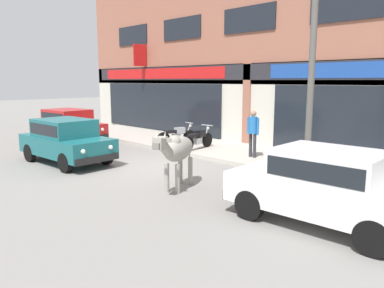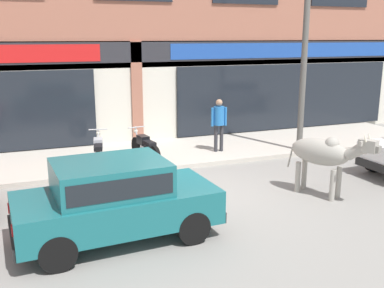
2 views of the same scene
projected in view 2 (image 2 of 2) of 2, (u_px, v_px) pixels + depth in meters
name	position (u px, v px, depth m)	size (l,w,h in m)	color
ground_plane	(199.00, 197.00, 10.15)	(90.00, 90.00, 0.00)	gray
sidewalk	(152.00, 154.00, 13.60)	(19.00, 3.25, 0.12)	#B7AFA3
shop_building	(133.00, 20.00, 14.37)	(23.00, 1.40, 8.52)	#9E604C
cow	(324.00, 153.00, 10.04)	(1.17, 1.99, 1.61)	#9E998E
car_0	(115.00, 197.00, 7.87)	(3.69, 1.81, 1.46)	black
motorcycle_0	(99.00, 151.00, 12.22)	(0.62, 1.80, 0.88)	black
motorcycle_1	(145.00, 147.00, 12.59)	(0.54, 1.80, 0.88)	black
pedestrian	(219.00, 120.00, 13.49)	(0.50, 0.32, 1.60)	#2D2D33
utility_pole	(304.00, 67.00, 13.32)	(0.18, 0.18, 5.07)	#595651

